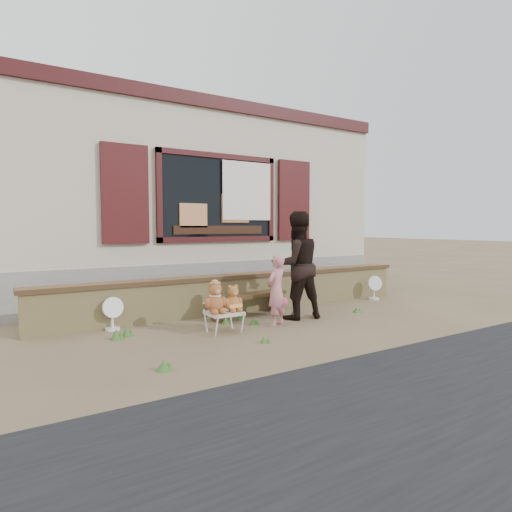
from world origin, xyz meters
TOP-DOWN VIEW (x-y plane):
  - ground at (0.00, 0.00)m, footprint 80.00×80.00m
  - shopfront at (0.00, 4.49)m, footprint 8.04×5.13m
  - brick_wall at (0.00, 1.00)m, footprint 7.10×0.36m
  - bench at (-0.16, 0.57)m, footprint 1.50×0.55m
  - folding_chair at (-1.02, -0.18)m, footprint 0.49×0.43m
  - teddy_bear_left at (-1.16, -0.17)m, footprint 0.34×0.29m
  - teddy_bear_right at (-0.88, -0.18)m, footprint 0.29×0.25m
  - child at (-0.17, -0.25)m, footprint 0.46×0.39m
  - adult at (0.41, 0.02)m, footprint 0.94×0.79m
  - fan_left at (-2.33, 0.78)m, footprint 0.31×0.21m
  - fan_right at (2.85, 0.60)m, footprint 0.32×0.21m
  - grass_tufts at (-1.11, -0.11)m, footprint 4.16×1.81m

SIDE VIEW (x-z plane):
  - ground at x=0.00m, z-range 0.00..0.00m
  - grass_tufts at x=-1.11m, z-range -0.01..0.14m
  - fan_left at x=-2.33m, z-range 0.00..0.49m
  - fan_right at x=2.85m, z-range 0.00..0.49m
  - folding_chair at x=-1.02m, z-range 0.12..0.41m
  - bench at x=-0.16m, z-range 0.09..0.46m
  - brick_wall at x=0.00m, z-range 0.01..0.67m
  - teddy_bear_right at x=-0.88m, z-range 0.29..0.68m
  - teddy_bear_left at x=-1.16m, z-range 0.29..0.74m
  - child at x=-0.17m, z-range 0.00..1.08m
  - adult at x=0.41m, z-range 0.00..1.74m
  - shopfront at x=0.00m, z-range 0.00..4.00m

